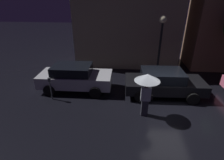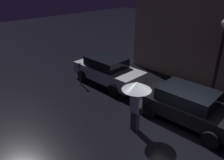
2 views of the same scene
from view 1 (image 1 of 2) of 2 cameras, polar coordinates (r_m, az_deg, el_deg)
The scene contains 6 objects.
ground_plane at distance 9.37m, azimuth 17.91°, elevation -8.70°, with size 60.00×60.00×0.00m, color black.
parked_car_silver at distance 10.50m, azimuth -12.00°, elevation 0.97°, with size 4.23×1.97×1.54m.
parked_car_black at distance 10.15m, azimuth 16.48°, elevation -0.73°, with size 4.39×2.02×1.45m.
pedestrian_with_umbrella at distance 7.73m, azimuth 11.35°, elevation -0.96°, with size 1.12×1.12×2.12m.
parking_meter at distance 9.81m, azimuth -19.50°, elevation -1.91°, with size 0.12×0.10×1.29m.
street_lamp_near at distance 11.69m, azimuth 15.83°, elevation 14.29°, with size 0.46×0.46×4.06m.
Camera 1 is at (-2.17, -7.55, 5.11)m, focal length 28.00 mm.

